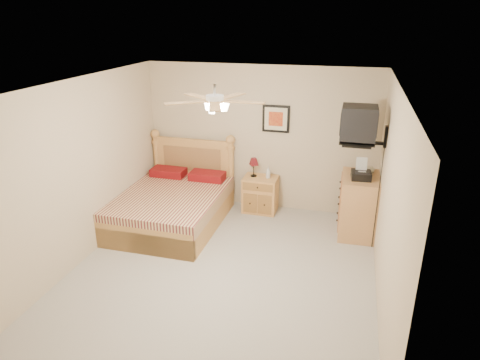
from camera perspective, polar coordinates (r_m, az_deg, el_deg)
The scene contains 17 objects.
floor at distance 5.95m, azimuth -2.27°, elevation -12.03°, with size 4.50×4.50×0.00m, color gray.
ceiling at distance 5.03m, azimuth -2.69°, elevation 12.51°, with size 4.00×4.50×0.04m, color white.
wall_back at distance 7.42m, azimuth 2.70°, elevation 5.54°, with size 4.00×0.04×2.50m, color #BEAB8C.
wall_front at distance 3.54m, azimuth -13.64°, elevation -14.20°, with size 4.00×0.04×2.50m, color #BEAB8C.
wall_left at distance 6.22m, azimuth -20.34°, elevation 1.03°, with size 0.04×4.50×2.50m, color #BEAB8C.
wall_right at distance 5.17m, azimuth 19.24°, elevation -2.91°, with size 0.04×4.50×2.50m, color #BEAB8C.
bed at distance 6.96m, azimuth -9.28°, elevation -0.98°, with size 1.55×2.03×1.31m, color #C59147, non-canonical shape.
nightstand at distance 7.50m, azimuth 2.72°, elevation -1.90°, with size 0.58×0.43×0.63m, color #B97D41.
table_lamp at distance 7.38m, azimuth 1.85°, elevation 1.74°, with size 0.18×0.18×0.33m, color maroon, non-canonical shape.
lotion_bottle at distance 7.32m, azimuth 3.79°, elevation 1.02°, with size 0.08×0.08×0.21m, color silver.
framed_picture at distance 7.26m, azimuth 4.82°, elevation 8.14°, with size 0.46×0.04×0.46m, color black.
dresser at distance 6.92m, azimuth 15.54°, elevation -3.27°, with size 0.56×0.81×0.96m, color #AC8049.
fax_machine at distance 6.59m, azimuth 15.93°, elevation 1.39°, with size 0.29×0.31×0.31m, color black, non-canonical shape.
magazine_lower at distance 6.96m, azimuth 15.62°, elevation 1.27°, with size 0.22×0.29×0.03m, color #ADA58D.
magazine_upper at distance 6.96m, azimuth 15.88°, elevation 1.44°, with size 0.19×0.25×0.02m, color gray.
wall_tv at distance 6.25m, azimuth 16.91°, elevation 6.92°, with size 0.56×0.46×0.58m, color black, non-canonical shape.
ceiling_fan at distance 4.86m, azimuth -3.38°, elevation 10.52°, with size 1.14×1.14×0.28m, color white, non-canonical shape.
Camera 1 is at (1.50, -4.74, 3.27)m, focal length 32.00 mm.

